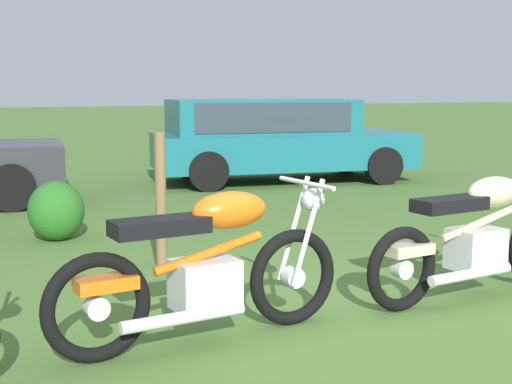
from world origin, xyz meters
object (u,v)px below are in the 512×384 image
object	(u,v)px
car_teal	(272,134)
fence_post_wooden	(161,201)
motorcycle_orange	(206,268)
motorcycle_cream	(477,236)
shrub_low	(56,211)

from	to	relation	value
car_teal	fence_post_wooden	distance (m)	6.16
motorcycle_orange	motorcycle_cream	bearing A→B (deg)	-3.30
fence_post_wooden	car_teal	bearing A→B (deg)	53.16
car_teal	fence_post_wooden	size ratio (longest dim) A/B	3.80
car_teal	fence_post_wooden	world-z (taller)	car_teal
motorcycle_orange	motorcycle_cream	distance (m)	2.28
motorcycle_orange	fence_post_wooden	bearing A→B (deg)	76.13
fence_post_wooden	shrub_low	bearing A→B (deg)	110.66
motorcycle_orange	car_teal	world-z (taller)	car_teal
motorcycle_orange	car_teal	size ratio (longest dim) A/B	0.44
motorcycle_orange	shrub_low	xyz separation A→B (m)	(-0.27, 3.56, -0.17)
motorcycle_orange	shrub_low	bearing A→B (deg)	90.82
car_teal	shrub_low	distance (m)	5.44
car_teal	shrub_low	xyz separation A→B (m)	(-4.31, -3.28, -0.51)
shrub_low	car_teal	bearing A→B (deg)	37.25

